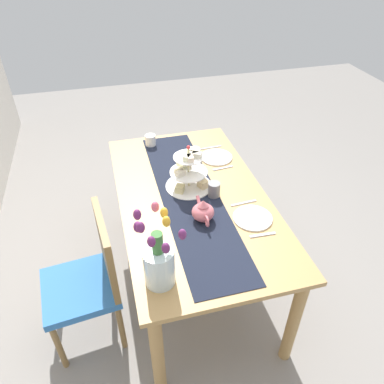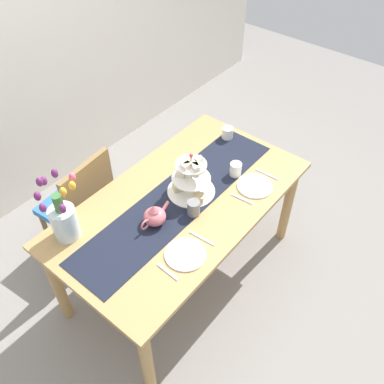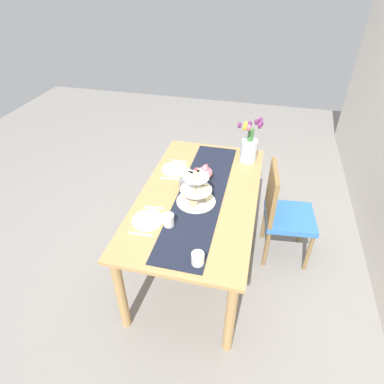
{
  "view_description": "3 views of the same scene",
  "coord_description": "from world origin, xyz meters",
  "px_view_note": "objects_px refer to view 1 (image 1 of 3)",
  "views": [
    {
      "loc": [
        -1.76,
        0.47,
        2.18
      ],
      "look_at": [
        -0.01,
        0.01,
        0.8
      ],
      "focal_mm": 34.33,
      "sensor_mm": 36.0,
      "label": 1
    },
    {
      "loc": [
        -1.33,
        -1.17,
        2.6
      ],
      "look_at": [
        0.03,
        -0.06,
        0.85
      ],
      "focal_mm": 38.83,
      "sensor_mm": 36.0,
      "label": 2
    },
    {
      "loc": [
        2.0,
        0.43,
        2.3
      ],
      "look_at": [
        0.05,
        -0.04,
        0.81
      ],
      "focal_mm": 30.3,
      "sensor_mm": 36.0,
      "label": 3
    }
  ],
  "objects_px": {
    "fork_right": "(223,168)",
    "mug_grey": "(214,189)",
    "cream_jug": "(150,140)",
    "dinner_plate_right": "(216,157)",
    "knife_left": "(244,203)",
    "mug_white_text": "(195,154)",
    "knife_right": "(211,148)",
    "chair_left": "(90,277)",
    "dining_table": "(193,209)",
    "fork_left": "(263,235)",
    "tiered_cake_stand": "(189,173)",
    "tulip_vase": "(159,261)",
    "dinner_plate_left": "(253,218)",
    "teapot": "(203,212)"
  },
  "relations": [
    {
      "from": "fork_left",
      "to": "dinner_plate_right",
      "type": "height_order",
      "value": "dinner_plate_right"
    },
    {
      "from": "chair_left",
      "to": "mug_grey",
      "type": "distance_m",
      "value": 0.9
    },
    {
      "from": "fork_right",
      "to": "mug_grey",
      "type": "relative_size",
      "value": 1.58
    },
    {
      "from": "chair_left",
      "to": "teapot",
      "type": "bearing_deg",
      "value": -86.67
    },
    {
      "from": "tiered_cake_stand",
      "to": "fork_left",
      "type": "height_order",
      "value": "tiered_cake_stand"
    },
    {
      "from": "dinner_plate_right",
      "to": "fork_right",
      "type": "xyz_separation_m",
      "value": [
        -0.14,
        0.0,
        -0.0
      ]
    },
    {
      "from": "dining_table",
      "to": "tulip_vase",
      "type": "relative_size",
      "value": 3.93
    },
    {
      "from": "fork_right",
      "to": "tiered_cake_stand",
      "type": "bearing_deg",
      "value": 117.71
    },
    {
      "from": "dining_table",
      "to": "tulip_vase",
      "type": "distance_m",
      "value": 0.73
    },
    {
      "from": "dinner_plate_left",
      "to": "knife_right",
      "type": "height_order",
      "value": "dinner_plate_left"
    },
    {
      "from": "dining_table",
      "to": "knife_left",
      "type": "relative_size",
      "value": 9.72
    },
    {
      "from": "fork_right",
      "to": "mug_grey",
      "type": "xyz_separation_m",
      "value": [
        -0.28,
        0.16,
        0.05
      ]
    },
    {
      "from": "teapot",
      "to": "dinner_plate_left",
      "type": "bearing_deg",
      "value": -103.03
    },
    {
      "from": "dining_table",
      "to": "dinner_plate_right",
      "type": "relative_size",
      "value": 7.18
    },
    {
      "from": "knife_right",
      "to": "mug_grey",
      "type": "xyz_separation_m",
      "value": [
        -0.57,
        0.16,
        0.05
      ]
    },
    {
      "from": "chair_left",
      "to": "dinner_plate_left",
      "type": "relative_size",
      "value": 3.96
    },
    {
      "from": "cream_jug",
      "to": "dinner_plate_right",
      "type": "xyz_separation_m",
      "value": [
        -0.3,
        -0.43,
        -0.04
      ]
    },
    {
      "from": "chair_left",
      "to": "fork_left",
      "type": "distance_m",
      "value": 1.02
    },
    {
      "from": "dining_table",
      "to": "cream_jug",
      "type": "height_order",
      "value": "cream_jug"
    },
    {
      "from": "tiered_cake_stand",
      "to": "cream_jug",
      "type": "xyz_separation_m",
      "value": [
        0.59,
        0.15,
        -0.06
      ]
    },
    {
      "from": "chair_left",
      "to": "mug_grey",
      "type": "xyz_separation_m",
      "value": [
        0.24,
        -0.81,
        0.31
      ]
    },
    {
      "from": "tiered_cake_stand",
      "to": "knife_left",
      "type": "height_order",
      "value": "tiered_cake_stand"
    },
    {
      "from": "chair_left",
      "to": "knife_left",
      "type": "xyz_separation_m",
      "value": [
        0.12,
        -0.97,
        0.26
      ]
    },
    {
      "from": "tulip_vase",
      "to": "fork_left",
      "type": "relative_size",
      "value": 2.8
    },
    {
      "from": "tiered_cake_stand",
      "to": "mug_grey",
      "type": "relative_size",
      "value": 3.2
    },
    {
      "from": "chair_left",
      "to": "fork_left",
      "type": "relative_size",
      "value": 6.07
    },
    {
      "from": "teapot",
      "to": "knife_right",
      "type": "distance_m",
      "value": 0.82
    },
    {
      "from": "tiered_cake_stand",
      "to": "dinner_plate_left",
      "type": "bearing_deg",
      "value": -144.64
    },
    {
      "from": "chair_left",
      "to": "tiered_cake_stand",
      "type": "distance_m",
      "value": 0.86
    },
    {
      "from": "cream_jug",
      "to": "fork_right",
      "type": "distance_m",
      "value": 0.62
    },
    {
      "from": "chair_left",
      "to": "mug_white_text",
      "type": "distance_m",
      "value": 1.1
    },
    {
      "from": "chair_left",
      "to": "mug_white_text",
      "type": "xyz_separation_m",
      "value": [
        0.68,
        -0.81,
        0.3
      ]
    },
    {
      "from": "teapot",
      "to": "fork_left",
      "type": "relative_size",
      "value": 1.59
    },
    {
      "from": "teapot",
      "to": "dinner_plate_left",
      "type": "height_order",
      "value": "teapot"
    },
    {
      "from": "tiered_cake_stand",
      "to": "dinner_plate_right",
      "type": "xyz_separation_m",
      "value": [
        0.29,
        -0.28,
        -0.1
      ]
    },
    {
      "from": "cream_jug",
      "to": "dinner_plate_right",
      "type": "relative_size",
      "value": 0.37
    },
    {
      "from": "tiered_cake_stand",
      "to": "mug_white_text",
      "type": "height_order",
      "value": "tiered_cake_stand"
    },
    {
      "from": "dining_table",
      "to": "knife_left",
      "type": "bearing_deg",
      "value": -118.54
    },
    {
      "from": "fork_right",
      "to": "knife_right",
      "type": "bearing_deg",
      "value": 0.0
    },
    {
      "from": "tulip_vase",
      "to": "fork_left",
      "type": "bearing_deg",
      "value": -74.75
    },
    {
      "from": "cream_jug",
      "to": "fork_left",
      "type": "height_order",
      "value": "cream_jug"
    },
    {
      "from": "dining_table",
      "to": "fork_right",
      "type": "height_order",
      "value": "fork_right"
    },
    {
      "from": "knife_left",
      "to": "chair_left",
      "type": "bearing_deg",
      "value": 97.01
    },
    {
      "from": "chair_left",
      "to": "fork_right",
      "type": "height_order",
      "value": "chair_left"
    },
    {
      "from": "dining_table",
      "to": "knife_right",
      "type": "relative_size",
      "value": 9.72
    },
    {
      "from": "teapot",
      "to": "chair_left",
      "type": "bearing_deg",
      "value": 93.33
    },
    {
      "from": "cream_jug",
      "to": "mug_white_text",
      "type": "relative_size",
      "value": 0.89
    },
    {
      "from": "tulip_vase",
      "to": "cream_jug",
      "type": "bearing_deg",
      "value": -7.65
    },
    {
      "from": "knife_left",
      "to": "mug_white_text",
      "type": "bearing_deg",
      "value": 16.04
    },
    {
      "from": "knife_right",
      "to": "mug_grey",
      "type": "relative_size",
      "value": 1.79
    }
  ]
}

